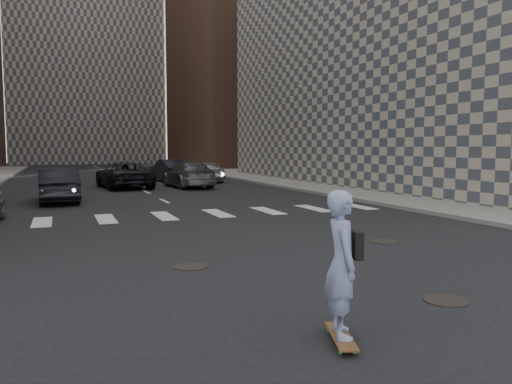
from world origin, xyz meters
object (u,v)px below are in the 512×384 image
traffic_car_e (169,170)px  traffic_car_c (124,175)px  traffic_car_a (58,185)px  traffic_car_d (205,171)px  skateboarder (342,264)px  traffic_car_b (188,175)px

traffic_car_e → traffic_car_c: bearing=45.4°
traffic_car_c → traffic_car_e: (3.82, 4.97, 0.01)m
traffic_car_e → traffic_car_a: bearing=50.9°
traffic_car_d → traffic_car_e: traffic_car_e is taller
skateboarder → traffic_car_a: (-3.25, 18.60, -0.24)m
traffic_car_a → traffic_car_c: bearing=-119.9°
traffic_car_b → traffic_car_d: traffic_car_b is taller
skateboarder → traffic_car_b: size_ratio=0.36×
skateboarder → traffic_car_a: skateboarder is taller
traffic_car_c → traffic_car_d: 6.77m
skateboarder → traffic_car_b: (4.18, 24.70, -0.23)m
traffic_car_b → skateboarder: bearing=76.5°
traffic_car_d → traffic_car_b: bearing=60.4°
skateboarder → traffic_car_e: skateboarder is taller
skateboarder → traffic_car_a: bearing=118.7°
traffic_car_b → traffic_car_c: 3.86m
skateboarder → traffic_car_e: bearing=100.9°
traffic_car_d → traffic_car_e: 2.80m
traffic_car_a → traffic_car_e: size_ratio=0.97×
traffic_car_b → traffic_car_d: (2.23, 4.11, -0.02)m
skateboarder → traffic_car_d: size_ratio=0.43×
traffic_car_a → traffic_car_d: size_ratio=1.05×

